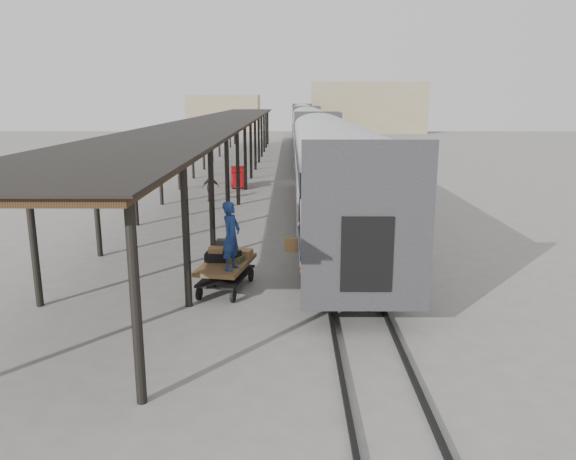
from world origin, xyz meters
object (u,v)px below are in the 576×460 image
at_px(baggage_cart, 226,269).
at_px(porter, 231,236).
at_px(pedestrian, 211,187).
at_px(luggage_tug, 238,178).

bearing_deg(baggage_cart, porter, -57.70).
height_order(porter, pedestrian, porter).
bearing_deg(luggage_tug, pedestrian, -113.15).
distance_m(luggage_tug, porter, 20.29).
xyz_separation_m(luggage_tug, pedestrian, (-1.08, -4.87, 0.19)).
bearing_deg(luggage_tug, baggage_cart, -96.56).
distance_m(luggage_tug, pedestrian, 5.00).
height_order(baggage_cart, luggage_tug, luggage_tug).
bearing_deg(luggage_tug, porter, -95.98).
relative_size(luggage_tug, pedestrian, 1.02).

